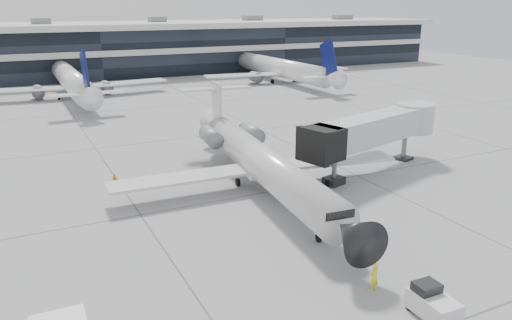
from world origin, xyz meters
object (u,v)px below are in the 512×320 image
jet_bridge (379,128)px  baggage_tug (432,303)px  regional_jet (260,160)px  ramp_worker (374,277)px

jet_bridge → baggage_tug: bearing=-138.4°
regional_jet → jet_bridge: regional_jet is taller
ramp_worker → regional_jet: bearing=-108.8°
regional_jet → jet_bridge: 12.32m
baggage_tug → ramp_worker: bearing=109.9°
ramp_worker → baggage_tug: bearing=95.1°
regional_jet → jet_bridge: bearing=4.2°
regional_jet → ramp_worker: 17.19m
jet_bridge → baggage_tug: 23.85m
baggage_tug → jet_bridge: bearing=58.7°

